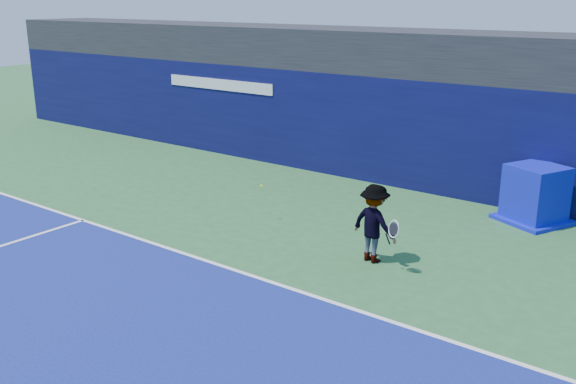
{
  "coord_description": "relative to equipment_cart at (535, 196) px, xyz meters",
  "views": [
    {
      "loc": [
        7.6,
        -5.54,
        5.11
      ],
      "look_at": [
        -0.53,
        5.2,
        1.0
      ],
      "focal_mm": 40.0,
      "sensor_mm": 36.0,
      "label": 1
    }
  ],
  "objects": [
    {
      "name": "tennis_player",
      "position": [
        -1.83,
        -4.38,
        0.18
      ],
      "size": [
        1.3,
        0.77,
        1.6
      ],
      "color": "white",
      "rests_on": "ground"
    },
    {
      "name": "equipment_cart",
      "position": [
        0.0,
        0.0,
        0.0
      ],
      "size": [
        1.86,
        1.86,
        1.36
      ],
      "color": "#0D12B7",
      "rests_on": "ground"
    },
    {
      "name": "tennis_ball",
      "position": [
        -5.18,
        -3.82,
        0.24
      ],
      "size": [
        0.06,
        0.06,
        0.06
      ],
      "color": "#CEE819",
      "rests_on": "ground"
    },
    {
      "name": "back_wall_assembly",
      "position": [
        -3.56,
        1.07,
        0.88
      ],
      "size": [
        36.0,
        1.03,
        3.0
      ],
      "color": "#0A0B3B",
      "rests_on": "ground"
    },
    {
      "name": "baseline",
      "position": [
        -3.56,
        -6.43,
        -0.61
      ],
      "size": [
        24.0,
        0.1,
        0.01
      ],
      "primitive_type": "cube",
      "color": "white",
      "rests_on": "ground"
    },
    {
      "name": "ground",
      "position": [
        -3.56,
        -9.43,
        -0.62
      ],
      "size": [
        80.0,
        80.0,
        0.0
      ],
      "primitive_type": "plane",
      "color": "#2C6232",
      "rests_on": "ground"
    },
    {
      "name": "stadium_band",
      "position": [
        -3.56,
        2.07,
        2.98
      ],
      "size": [
        36.0,
        3.0,
        1.2
      ],
      "primitive_type": "cube",
      "color": "black",
      "rests_on": "back_wall_assembly"
    }
  ]
}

